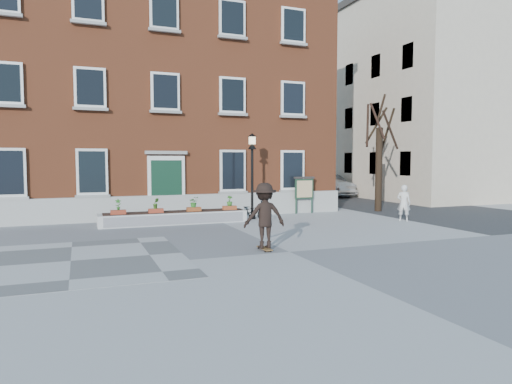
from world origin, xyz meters
name	(u,v)px	position (x,y,z in m)	size (l,w,h in m)	color
ground	(289,252)	(0.00, 0.00, 0.00)	(100.00, 100.00, 0.00)	#969699
checker_patch	(71,261)	(-6.00, 1.00, 0.01)	(6.00, 6.00, 0.01)	#58585A
bicycle	(251,211)	(1.37, 6.81, 0.44)	(0.59, 1.69, 0.89)	black
parked_car	(329,186)	(11.67, 17.68, 0.81)	(1.72, 4.93, 1.62)	#A8ABAD
bystander	(404,203)	(7.65, 4.31, 0.81)	(0.59, 0.39, 1.62)	silver
brick_building	(149,95)	(-2.00, 13.98, 6.30)	(18.40, 10.85, 12.60)	#984929
planter_assembly	(175,217)	(-1.99, 7.18, 0.31)	(6.20, 1.12, 1.15)	silver
bare_tree	(379,159)	(9.01, 8.01, 2.79)	(1.83, 1.83, 6.16)	black
side_street	(383,108)	(17.99, 19.78, 7.02)	(15.20, 36.00, 14.50)	#37373A
lamp_post	(252,164)	(1.67, 7.49, 2.54)	(0.40, 0.40, 3.93)	black
notice_board	(304,189)	(4.89, 8.54, 1.26)	(1.10, 0.16, 1.87)	#1B3725
skateboarder	(265,216)	(-0.59, 0.50, 1.05)	(1.32, 0.83, 2.03)	brown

